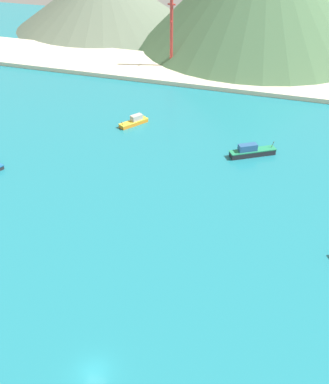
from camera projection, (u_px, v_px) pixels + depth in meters
The scene contains 5 objects.
ground at pixel (167, 230), 83.68m from camera, with size 260.00×280.00×0.50m.
fishing_boat_2 at pixel (251, 151), 104.35m from camera, with size 9.68×7.21×2.79m.
fishing_boat_3 at pixel (134, 121), 117.32m from camera, with size 5.75×7.34×2.26m.
beach_strip at pixel (245, 77), 143.27m from camera, with size 247.00×23.93×1.20m, color beige.
radio_tower at pixel (171, 30), 143.94m from camera, with size 2.32×1.86×23.21m.
Camera 1 is at (19.79, -33.35, 51.12)m, focal length 45.91 mm.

